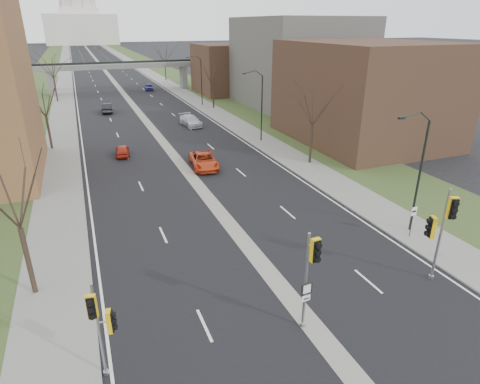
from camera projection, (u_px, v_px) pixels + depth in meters
ground at (312, 326)px, 20.02m from camera, size 700.00×700.00×0.00m
road_surface at (100, 64)px, 148.41m from camera, size 20.00×600.00×0.01m
median_strip at (100, 64)px, 148.41m from camera, size 1.20×600.00×0.02m
sidewalk_right at (133, 63)px, 152.48m from camera, size 4.00×600.00×0.12m
sidewalk_left at (65, 65)px, 144.28m from camera, size 4.00×600.00×0.12m
grass_verge_right at (149, 63)px, 154.54m from camera, size 8.00×600.00×0.10m
grass_verge_left at (47, 66)px, 142.24m from camera, size 8.00×600.00×0.10m
commercial_block_near at (364, 93)px, 49.85m from camera, size 16.00×20.00×12.00m
commercial_block_mid at (298, 63)px, 71.18m from camera, size 18.00×22.00×15.00m
commercial_block_far at (231, 69)px, 85.51m from camera, size 14.00×14.00×10.00m
pedestrian_bridge at (120, 69)px, 86.61m from camera, size 34.00×3.00×6.45m
capitol at (80, 16)px, 286.70m from camera, size 48.00×42.00×55.75m
streetlight_near at (417, 139)px, 26.21m from camera, size 2.61×0.20×8.70m
streetlight_mid at (256, 86)px, 48.46m from camera, size 2.61×0.20×8.70m
streetlight_far at (197, 66)px, 70.72m from camera, size 2.61×0.20×8.70m
tree_left_a at (10, 183)px, 19.85m from camera, size 7.20×7.20×9.40m
tree_left_b at (43, 97)px, 45.68m from camera, size 6.75×6.75×8.81m
tree_left_c at (51, 64)px, 74.47m from camera, size 7.65×7.65×9.99m
tree_right_a at (314, 101)px, 40.71m from camera, size 7.20×7.20×9.40m
tree_right_b at (213, 74)px, 69.27m from camera, size 6.30×6.30×8.22m
tree_right_c at (164, 53)px, 103.04m from camera, size 7.65×7.65×9.99m
signal_pole_left at (101, 320)px, 15.94m from camera, size 0.97×0.78×4.67m
signal_pole_median at (311, 267)px, 18.33m from camera, size 0.61×0.86×5.26m
signal_pole_right at (441, 224)px, 22.07m from camera, size 0.96×1.30×5.75m
speed_limit_sign at (413, 216)px, 27.58m from camera, size 0.49×0.05×2.27m
car_left_near at (122, 150)px, 45.57m from camera, size 1.91×3.88×1.27m
car_left_far at (107, 108)px, 67.62m from camera, size 1.86×4.80×1.56m
car_right_near at (204, 160)px, 41.73m from camera, size 3.18×5.78×1.53m
car_right_mid at (191, 121)px, 58.89m from camera, size 2.69×5.47×1.53m
car_right_far at (149, 87)px, 90.53m from camera, size 1.99×4.26×1.41m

